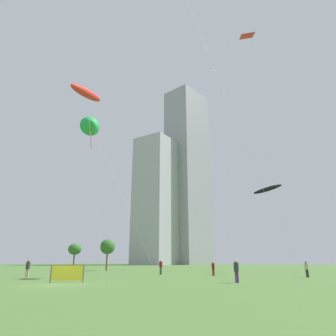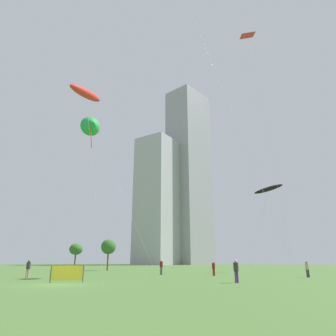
# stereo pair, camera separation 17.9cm
# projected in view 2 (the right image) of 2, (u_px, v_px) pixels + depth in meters

# --- Properties ---
(ground) EXTENTS (280.00, 280.00, 0.00)m
(ground) POSITION_uv_depth(u_px,v_px,m) (58.00, 285.00, 20.71)
(ground) COLOR #476B30
(person_standing_0) EXTENTS (0.35, 0.35, 1.56)m
(person_standing_0) POSITION_uv_depth(u_px,v_px,m) (307.00, 268.00, 30.32)
(person_standing_0) COLOR #2D2D33
(person_standing_0) RESTS_ON ground
(person_standing_1) EXTENTS (0.38, 0.38, 1.70)m
(person_standing_1) POSITION_uv_depth(u_px,v_px,m) (236.00, 269.00, 22.77)
(person_standing_1) COLOR #593372
(person_standing_1) RESTS_ON ground
(person_standing_2) EXTENTS (0.34, 0.34, 1.55)m
(person_standing_2) POSITION_uv_depth(u_px,v_px,m) (214.00, 267.00, 33.67)
(person_standing_2) COLOR maroon
(person_standing_2) RESTS_ON ground
(person_standing_3) EXTENTS (0.39, 0.39, 1.74)m
(person_standing_3) POSITION_uv_depth(u_px,v_px,m) (28.00, 267.00, 29.35)
(person_standing_3) COLOR tan
(person_standing_3) RESTS_ON ground
(person_standing_4) EXTENTS (0.39, 0.39, 1.76)m
(person_standing_4) POSITION_uv_depth(u_px,v_px,m) (161.00, 266.00, 36.33)
(person_standing_4) COLOR #3F593F
(person_standing_4) RESTS_ON ground
(kite_flying_0) EXTENTS (11.35, 3.28, 19.80)m
(kite_flying_0) POSITION_uv_depth(u_px,v_px,m) (92.00, 124.00, 38.28)
(kite_flying_0) COLOR silver
(kite_flying_0) RESTS_ON ground
(kite_flying_1) EXTENTS (2.49, 4.08, 14.79)m
(kite_flying_1) POSITION_uv_depth(u_px,v_px,m) (86.00, 94.00, 23.05)
(kite_flying_1) COLOR silver
(kite_flying_1) RESTS_ON ground
(kite_flying_3) EXTENTS (4.14, 3.85, 33.58)m
(kite_flying_3) POSITION_uv_depth(u_px,v_px,m) (248.00, 36.00, 42.99)
(kite_flying_3) COLOR silver
(kite_flying_3) RESTS_ON ground
(kite_flying_4) EXTENTS (4.69, 7.38, 13.66)m
(kite_flying_4) POSITION_uv_depth(u_px,v_px,m) (268.00, 189.00, 47.88)
(kite_flying_4) COLOR silver
(kite_flying_4) RESTS_ON ground
(park_tree_0) EXTENTS (2.58, 2.58, 5.25)m
(park_tree_0) POSITION_uv_depth(u_px,v_px,m) (108.00, 247.00, 52.08)
(park_tree_0) COLOR brown
(park_tree_0) RESTS_ON ground
(park_tree_2) EXTENTS (2.42, 2.42, 4.76)m
(park_tree_2) POSITION_uv_depth(u_px,v_px,m) (76.00, 249.00, 55.69)
(park_tree_2) COLOR brown
(park_tree_2) RESTS_ON ground
(distant_highrise_0) EXTENTS (15.71, 16.82, 57.77)m
(distant_highrise_0) POSITION_uv_depth(u_px,v_px,m) (157.00, 199.00, 137.10)
(distant_highrise_0) COLOR #A8A8AD
(distant_highrise_0) RESTS_ON ground
(distant_highrise_1) EXTENTS (17.71, 21.85, 89.04)m
(distant_highrise_1) POSITION_uv_depth(u_px,v_px,m) (189.00, 173.00, 152.03)
(distant_highrise_1) COLOR #939399
(distant_highrise_1) RESTS_ON ground
(event_banner) EXTENTS (1.88, 1.72, 1.30)m
(event_banner) POSITION_uv_depth(u_px,v_px,m) (67.00, 273.00, 23.07)
(event_banner) COLOR #4C4C4C
(event_banner) RESTS_ON ground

